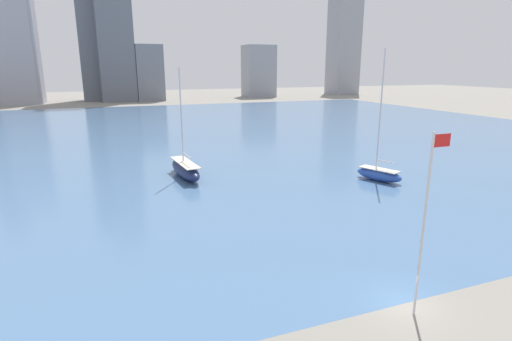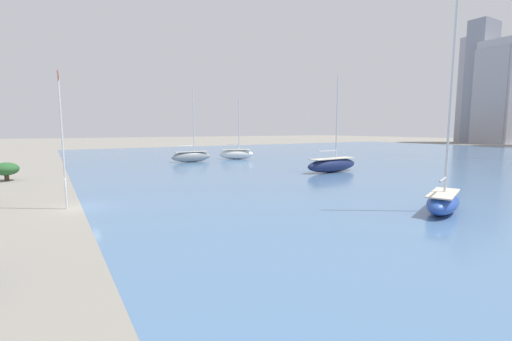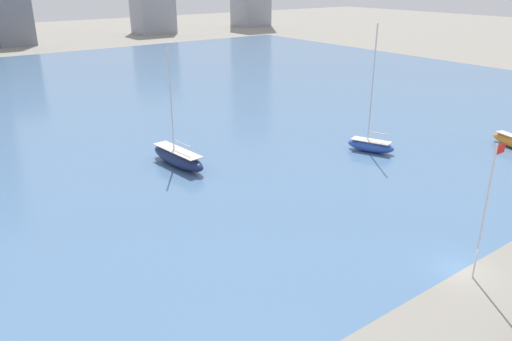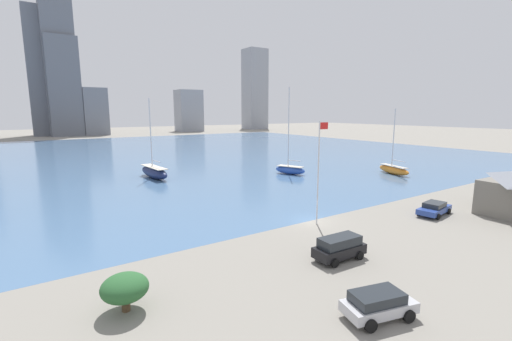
% 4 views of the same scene
% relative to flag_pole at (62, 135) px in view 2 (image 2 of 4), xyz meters
% --- Properties ---
extents(ground_plane, '(500.00, 500.00, 0.00)m').
position_rel_flag_pole_xyz_m(ground_plane, '(0.05, 1.07, -5.90)').
color(ground_plane, gray).
extents(harbor_water, '(180.00, 140.00, 0.00)m').
position_rel_flag_pole_xyz_m(harbor_water, '(0.05, 71.07, -5.90)').
color(harbor_water, '#4C7099').
rests_on(harbor_water, ground_plane).
extents(flag_pole, '(1.24, 0.14, 10.83)m').
position_rel_flag_pole_xyz_m(flag_pole, '(0.00, 0.00, 0.00)').
color(flag_pole, silver).
rests_on(flag_pole, ground_plane).
extents(yard_shrub, '(2.78, 2.78, 2.28)m').
position_rel_flag_pole_xyz_m(yard_shrub, '(-20.84, -5.62, -4.43)').
color(yard_shrub, '#4C3823').
rests_on(yard_shrub, ground_plane).
extents(sailboat_blue, '(4.27, 6.50, 16.28)m').
position_rel_flag_pole_xyz_m(sailboat_blue, '(16.16, 24.42, -4.90)').
color(sailboat_blue, '#284CA8').
rests_on(sailboat_blue, harbor_water).
extents(sailboat_navy, '(3.17, 10.11, 14.08)m').
position_rel_flag_pole_xyz_m(sailboat_navy, '(-6.65, 34.82, -4.77)').
color(sailboat_navy, '#19234C').
rests_on(sailboat_navy, harbor_water).
extents(sailboat_white, '(4.92, 7.43, 12.53)m').
position_rel_flag_pole_xyz_m(sailboat_white, '(-33.58, 33.05, -4.78)').
color(sailboat_white, white).
rests_on(sailboat_white, harbor_water).
extents(sailboat_gray, '(1.89, 8.03, 14.05)m').
position_rel_flag_pole_xyz_m(sailboat_gray, '(-32.48, 22.57, -4.76)').
color(sailboat_gray, gray).
rests_on(sailboat_gray, harbor_water).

